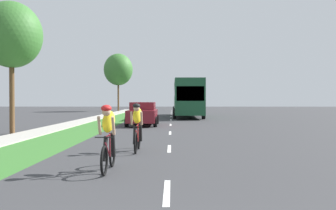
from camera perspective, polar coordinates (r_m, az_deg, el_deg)
name	(u,v)px	position (r m, az deg, el deg)	size (l,w,h in m)	color
ground_plane	(170,126)	(22.00, 0.41, -3.52)	(120.00, 120.00, 0.00)	#38383A
grass_verge	(96,126)	(22.53, -11.78, -3.42)	(2.46, 70.00, 0.01)	#38722D
sidewalk_concrete	(64,126)	(23.06, -16.80, -3.34)	(1.66, 70.00, 0.10)	#B2ADA3
lane_markings_center	(171,122)	(25.99, 0.45, -2.82)	(0.12, 52.20, 0.01)	white
cyclist_lead	(108,137)	(8.32, -9.81, -5.24)	(0.42, 1.72, 1.58)	black
cyclist_trailing	(137,127)	(11.36, -5.08, -3.58)	(0.42, 1.72, 1.58)	black
sedan_maroon	(143,114)	(22.84, -4.16, -1.42)	(1.98, 4.30, 1.52)	maroon
bus_dark_green	(187,97)	(33.84, 3.18, 1.39)	(2.78, 11.60, 3.48)	#194C2D
street_tree_near	(11,35)	(18.91, -24.35, 10.42)	(2.94, 2.94, 6.49)	brown
street_tree_far	(118,70)	(50.48, -8.18, 5.79)	(4.13, 4.13, 8.28)	brown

